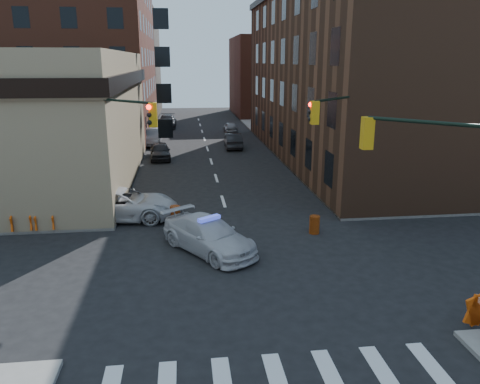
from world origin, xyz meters
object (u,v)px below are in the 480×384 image
object	(u,v)px
police_car	(209,235)
pedestrian_a	(98,205)
parked_car_wnear	(160,151)
barrel_road	(314,225)
parked_car_wfar	(152,137)
pedestrian_b	(83,195)
barricade_nw_a	(46,222)
pickup	(122,204)
barrel_bank	(175,215)
parked_car_enear	(233,141)

from	to	relation	value
police_car	pedestrian_a	bearing A→B (deg)	107.50
parked_car_wnear	barrel_road	xyz separation A→B (m)	(8.49, -19.59, -0.28)
parked_car_wnear	parked_car_wfar	size ratio (longest dim) A/B	0.86
police_car	barrel_road	distance (m)	5.68
police_car	pedestrian_b	world-z (taller)	pedestrian_b
parked_car_wfar	barrel_road	xyz separation A→B (m)	(9.58, -27.19, -0.37)
pedestrian_a	barricade_nw_a	size ratio (longest dim) A/B	1.63
pedestrian_a	pedestrian_b	bearing A→B (deg)	148.53
police_car	parked_car_wnear	distance (m)	21.46
pickup	barricade_nw_a	size ratio (longest dim) A/B	5.46
barricade_nw_a	pedestrian_a	bearing A→B (deg)	21.07
parked_car_wnear	parked_car_wfar	bearing A→B (deg)	94.48
parked_car_wnear	pedestrian_b	xyz separation A→B (m)	(-3.76, -14.51, 0.24)
police_car	pedestrian_b	size ratio (longest dim) A/B	3.21
pedestrian_a	pedestrian_b	xyz separation A→B (m)	(-1.21, 2.34, -0.08)
police_car	barricade_nw_a	bearing A→B (deg)	122.42
police_car	pedestrian_b	distance (m)	9.59
barrel_road	barrel_bank	xyz separation A→B (m)	(-6.98, 2.32, 0.03)
pickup	parked_car_wnear	size ratio (longest dim) A/B	1.41
parked_car_wnear	pedestrian_b	bearing A→B (deg)	-108.24
pedestrian_a	barrel_bank	world-z (taller)	pedestrian_a
barricade_nw_a	parked_car_wfar	bearing A→B (deg)	80.78
pickup	barrel_road	distance (m)	10.48
pedestrian_a	barricade_nw_a	distance (m)	2.66
barrel_road	police_car	bearing A→B (deg)	-163.03
parked_car_enear	barricade_nw_a	size ratio (longest dim) A/B	4.02
parked_car_wnear	barrel_bank	world-z (taller)	parked_car_wnear
parked_car_wfar	parked_car_enear	xyz separation A→B (m)	(8.07, -2.94, -0.09)
parked_car_enear	barrel_road	distance (m)	24.30
pedestrian_b	police_car	bearing A→B (deg)	-46.22
parked_car_wnear	barrel_road	distance (m)	21.35
police_car	parked_car_wnear	size ratio (longest dim) A/B	1.23
pedestrian_a	pickup	bearing A→B (deg)	63.41
parked_car_wfar	barrel_road	bearing A→B (deg)	-72.06
police_car	parked_car_enear	xyz separation A→B (m)	(3.91, 25.91, -0.03)
pedestrian_a	barrel_road	world-z (taller)	pedestrian_a
parked_car_wfar	barricade_nw_a	size ratio (longest dim) A/B	4.49
parked_car_wfar	pedestrian_a	bearing A→B (deg)	-94.89
parked_car_wfar	barrel_road	world-z (taller)	parked_car_wfar
police_car	parked_car_wnear	bearing A→B (deg)	63.70
barrel_bank	parked_car_wfar	bearing A→B (deg)	95.97
parked_car_wnear	parked_car_enear	size ratio (longest dim) A/B	0.96
barrel_road	barricade_nw_a	xyz separation A→B (m)	(-13.47, 1.78, 0.11)
parked_car_enear	barrel_road	size ratio (longest dim) A/B	4.89
parked_car_wfar	parked_car_enear	bearing A→B (deg)	-21.48
parked_car_enear	barricade_nw_a	distance (m)	25.46
pickup	pedestrian_b	distance (m)	2.87
pickup	barricade_nw_a	distance (m)	3.98
police_car	barricade_nw_a	distance (m)	8.76
pickup	police_car	bearing A→B (deg)	-133.62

